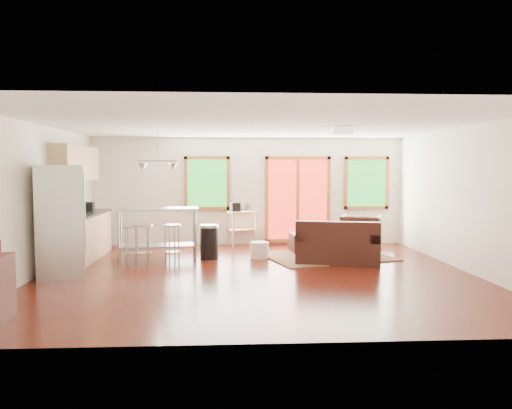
{
  "coord_description": "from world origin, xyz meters",
  "views": [
    {
      "loc": [
        -0.51,
        -8.6,
        1.82
      ],
      "look_at": [
        0.0,
        0.3,
        1.2
      ],
      "focal_mm": 35.0,
      "sensor_mm": 36.0,
      "label": 1
    }
  ],
  "objects": [
    {
      "name": "rug",
      "position": [
        1.55,
        1.63,
        0.01
      ],
      "size": [
        2.91,
        2.53,
        0.02
      ],
      "primitive_type": "cube",
      "rotation": [
        0.0,
        0.0,
        0.29
      ],
      "color": "#4E643A",
      "rests_on": "floor"
    },
    {
      "name": "vase",
      "position": [
        1.81,
        1.74,
        0.53
      ],
      "size": [
        0.25,
        0.25,
        0.35
      ],
      "rotation": [
        0.0,
        0.0,
        0.23
      ],
      "color": "silver",
      "rests_on": "coffee_table"
    },
    {
      "name": "right_wall",
      "position": [
        3.76,
        0.0,
        1.3
      ],
      "size": [
        0.02,
        7.0,
        2.6
      ],
      "primitive_type": "cube",
      "color": "silver",
      "rests_on": "ground"
    },
    {
      "name": "ceiling",
      "position": [
        0.0,
        0.0,
        2.61
      ],
      "size": [
        7.5,
        7.0,
        0.02
      ],
      "primitive_type": "cube",
      "color": "white",
      "rests_on": "ground"
    },
    {
      "name": "coffee_table",
      "position": [
        1.97,
        1.94,
        0.35
      ],
      "size": [
        1.17,
        0.9,
        0.41
      ],
      "rotation": [
        0.0,
        0.0,
        0.3
      ],
      "color": "#34170D",
      "rests_on": "floor"
    },
    {
      "name": "refrigerator",
      "position": [
        -3.34,
        -0.0,
        0.95
      ],
      "size": [
        0.94,
        0.93,
        1.9
      ],
      "rotation": [
        0.0,
        0.0,
        0.3
      ],
      "color": "#B7BABC",
      "rests_on": "floor"
    },
    {
      "name": "bar_stool_b",
      "position": [
        -2.12,
        0.91,
        0.59
      ],
      "size": [
        0.38,
        0.38,
        0.79
      ],
      "rotation": [
        0.0,
        0.0,
        0.01
      ],
      "color": "#B7BABC",
      "rests_on": "floor"
    },
    {
      "name": "pouf",
      "position": [
        0.14,
        1.57,
        0.17
      ],
      "size": [
        0.43,
        0.43,
        0.34
      ],
      "primitive_type": "cylinder",
      "rotation": [
        0.0,
        0.0,
        -0.12
      ],
      "color": "silver",
      "rests_on": "floor"
    },
    {
      "name": "ottoman",
      "position": [
        1.2,
        2.26,
        0.21
      ],
      "size": [
        0.67,
        0.67,
        0.42
      ],
      "primitive_type": "cube",
      "rotation": [
        0.0,
        0.0,
        0.08
      ],
      "color": "black",
      "rests_on": "floor"
    },
    {
      "name": "bar_stool_c",
      "position": [
        -1.59,
        1.05,
        0.57
      ],
      "size": [
        0.45,
        0.45,
        0.77
      ],
      "rotation": [
        0.0,
        0.0,
        -0.3
      ],
      "color": "#B7BABC",
      "rests_on": "floor"
    },
    {
      "name": "floor",
      "position": [
        0.0,
        0.0,
        -0.01
      ],
      "size": [
        7.5,
        7.0,
        0.02
      ],
      "primitive_type": "cube",
      "color": "#340C05",
      "rests_on": "ground"
    },
    {
      "name": "left_wall",
      "position": [
        -3.76,
        0.0,
        1.3
      ],
      "size": [
        0.02,
        7.0,
        2.6
      ],
      "primitive_type": "cube",
      "color": "silver",
      "rests_on": "ground"
    },
    {
      "name": "ceiling_flush",
      "position": [
        1.6,
        0.6,
        2.53
      ],
      "size": [
        0.35,
        0.35,
        0.12
      ],
      "primitive_type": "cube",
      "color": "white",
      "rests_on": "ceiling"
    },
    {
      "name": "window_left",
      "position": [
        -1.0,
        3.46,
        1.5
      ],
      "size": [
        1.1,
        0.05,
        1.3
      ],
      "color": "#185A19",
      "rests_on": "back_wall"
    },
    {
      "name": "front_wall",
      "position": [
        0.0,
        -3.51,
        1.3
      ],
      "size": [
        7.5,
        0.02,
        2.6
      ],
      "primitive_type": "cube",
      "color": "silver",
      "rests_on": "ground"
    },
    {
      "name": "island",
      "position": [
        -1.94,
        1.6,
        0.72
      ],
      "size": [
        1.72,
        0.86,
        1.05
      ],
      "rotation": [
        0.0,
        0.0,
        0.12
      ],
      "color": "#B7BABC",
      "rests_on": "floor"
    },
    {
      "name": "armchair",
      "position": [
        2.54,
        2.6,
        0.44
      ],
      "size": [
        1.09,
        1.06,
        0.89
      ],
      "primitive_type": "imported",
      "rotation": [
        0.0,
        0.0,
        2.79
      ],
      "color": "black",
      "rests_on": "floor"
    },
    {
      "name": "trash_can",
      "position": [
        -0.89,
        1.54,
        0.35
      ],
      "size": [
        0.48,
        0.48,
        0.7
      ],
      "rotation": [
        0.0,
        0.0,
        0.32
      ],
      "color": "black",
      "rests_on": "floor"
    },
    {
      "name": "french_doors",
      "position": [
        1.2,
        3.46,
        1.1
      ],
      "size": [
        1.6,
        0.05,
        2.1
      ],
      "color": "red",
      "rests_on": "back_wall"
    },
    {
      "name": "pendant_light",
      "position": [
        -1.9,
        1.5,
        1.9
      ],
      "size": [
        0.8,
        0.18,
        0.79
      ],
      "color": "gray",
      "rests_on": "ceiling"
    },
    {
      "name": "bar_stool_a",
      "position": [
        -2.35,
        1.05,
        0.56
      ],
      "size": [
        0.46,
        0.46,
        0.75
      ],
      "rotation": [
        0.0,
        0.0,
        0.39
      ],
      "color": "#B7BABC",
      "rests_on": "floor"
    },
    {
      "name": "cabinets",
      "position": [
        -3.49,
        1.7,
        0.93
      ],
      "size": [
        0.64,
        2.24,
        2.3
      ],
      "color": "tan",
      "rests_on": "floor"
    },
    {
      "name": "window_right",
      "position": [
        2.9,
        3.46,
        1.5
      ],
      "size": [
        1.1,
        0.05,
        1.3
      ],
      "color": "#185A19",
      "rests_on": "back_wall"
    },
    {
      "name": "cup",
      "position": [
        -1.52,
        1.64,
        1.01
      ],
      "size": [
        0.14,
        0.12,
        0.12
      ],
      "primitive_type": "imported",
      "rotation": [
        0.0,
        0.0,
        0.29
      ],
      "color": "white",
      "rests_on": "island"
    },
    {
      "name": "kitchen_cart",
      "position": [
        -0.19,
        3.32,
        0.71
      ],
      "size": [
        0.79,
        0.65,
        1.05
      ],
      "rotation": [
        0.0,
        0.0,
        0.35
      ],
      "color": "tan",
      "rests_on": "floor"
    },
    {
      "name": "loveseat",
      "position": [
        1.64,
        0.96,
        0.33
      ],
      "size": [
        1.75,
        1.24,
        0.85
      ],
      "rotation": [
        0.0,
        0.0,
        -0.24
      ],
      "color": "black",
      "rests_on": "floor"
    },
    {
      "name": "back_wall",
      "position": [
        0.0,
        3.51,
        1.3
      ],
      "size": [
        7.5,
        0.02,
        2.6
      ],
      "primitive_type": "cube",
      "color": "silver",
      "rests_on": "ground"
    }
  ]
}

